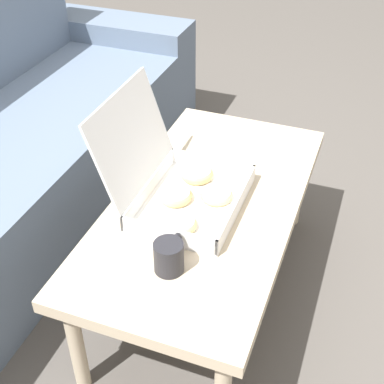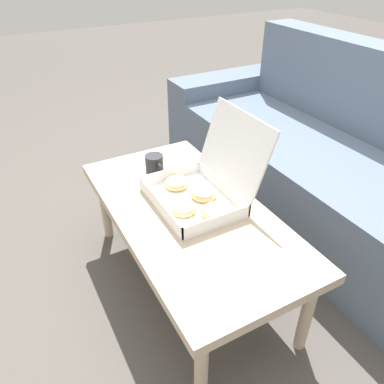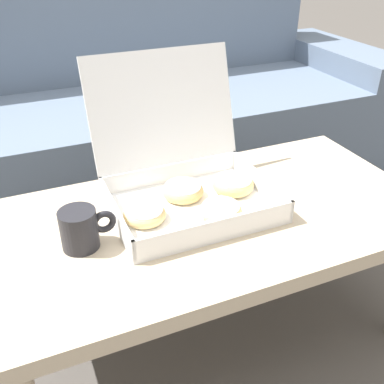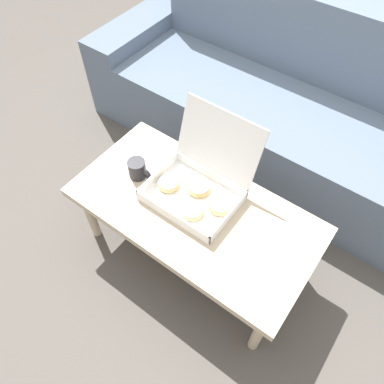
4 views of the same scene
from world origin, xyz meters
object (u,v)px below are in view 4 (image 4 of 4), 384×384
(couch, at_px, (288,113))
(coffee_table, at_px, (194,214))
(pastry_box, at_px, (200,185))
(coffee_mug, at_px, (138,169))

(couch, height_order, coffee_table, couch)
(pastry_box, height_order, coffee_mug, pastry_box)
(coffee_table, relative_size, coffee_mug, 8.91)
(coffee_table, bearing_deg, coffee_mug, -179.23)
(coffee_table, distance_m, pastry_box, 0.13)
(pastry_box, relative_size, coffee_mug, 3.18)
(couch, xyz_separation_m, coffee_table, (0.00, -0.90, 0.06))
(coffee_table, distance_m, coffee_mug, 0.32)
(couch, bearing_deg, coffee_mug, -108.94)
(coffee_table, height_order, pastry_box, pastry_box)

